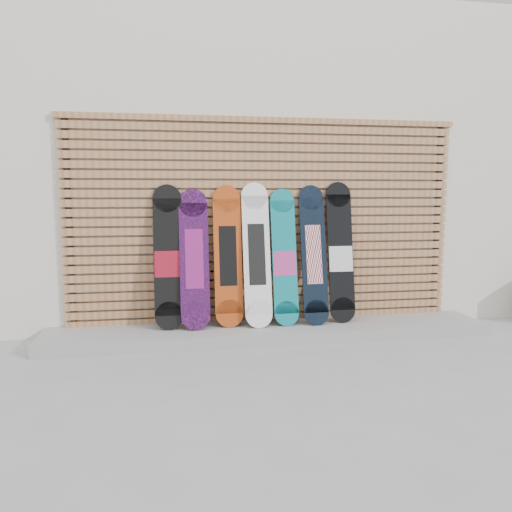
# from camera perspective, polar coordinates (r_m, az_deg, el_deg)

# --- Properties ---
(ground) EXTENTS (80.00, 80.00, 0.00)m
(ground) POSITION_cam_1_polar(r_m,az_deg,el_deg) (4.72, 5.05, -11.37)
(ground) COLOR #939396
(ground) RESTS_ON ground
(building) EXTENTS (12.00, 5.00, 3.60)m
(building) POSITION_cam_1_polar(r_m,az_deg,el_deg) (8.00, 2.25, 9.34)
(building) COLOR silver
(building) RESTS_ON ground
(concrete_step) EXTENTS (4.60, 0.70, 0.12)m
(concrete_step) POSITION_cam_1_polar(r_m,az_deg,el_deg) (5.30, 1.58, -8.57)
(concrete_step) COLOR gray
(concrete_step) RESTS_ON ground
(slat_wall) EXTENTS (4.26, 0.08, 2.29)m
(slat_wall) POSITION_cam_1_polar(r_m,az_deg,el_deg) (5.39, 1.02, 4.09)
(slat_wall) COLOR #A16B43
(slat_wall) RESTS_ON ground
(snowboard_0) EXTENTS (0.29, 0.29, 1.47)m
(snowboard_0) POSITION_cam_1_polar(r_m,az_deg,el_deg) (5.16, -10.00, -0.21)
(snowboard_0) COLOR black
(snowboard_0) RESTS_ON concrete_step
(snowboard_1) EXTENTS (0.30, 0.34, 1.43)m
(snowboard_1) POSITION_cam_1_polar(r_m,az_deg,el_deg) (5.14, -7.07, -0.32)
(snowboard_1) COLOR black
(snowboard_1) RESTS_ON concrete_step
(snowboard_2) EXTENTS (0.29, 0.28, 1.47)m
(snowboard_2) POSITION_cam_1_polar(r_m,az_deg,el_deg) (5.20, -3.23, 0.01)
(snowboard_2) COLOR #AF3E12
(snowboard_2) RESTS_ON concrete_step
(snowboard_3) EXTENTS (0.28, 0.36, 1.49)m
(snowboard_3) POSITION_cam_1_polar(r_m,az_deg,el_deg) (5.20, 0.07, 0.19)
(snowboard_3) COLOR white
(snowboard_3) RESTS_ON concrete_step
(snowboard_4) EXTENTS (0.26, 0.33, 1.43)m
(snowboard_4) POSITION_cam_1_polar(r_m,az_deg,el_deg) (5.27, 3.26, -0.18)
(snowboard_4) COLOR #0D7B82
(snowboard_4) RESTS_ON concrete_step
(snowboard_5) EXTENTS (0.27, 0.36, 1.47)m
(snowboard_5) POSITION_cam_1_polar(r_m,az_deg,el_deg) (5.34, 6.60, 0.18)
(snowboard_5) COLOR black
(snowboard_5) RESTS_ON concrete_step
(snowboard_6) EXTENTS (0.28, 0.30, 1.50)m
(snowboard_6) POSITION_cam_1_polar(r_m,az_deg,el_deg) (5.46, 9.63, 0.35)
(snowboard_6) COLOR black
(snowboard_6) RESTS_ON concrete_step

